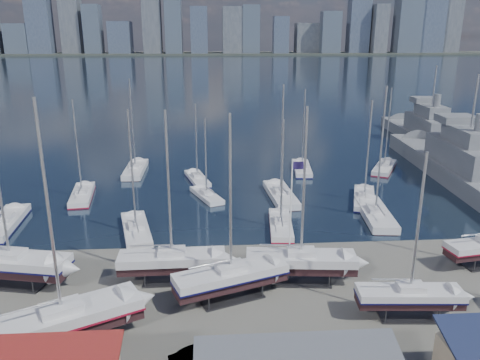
{
  "coord_description": "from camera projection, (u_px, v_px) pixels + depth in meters",
  "views": [
    {
      "loc": [
        -5.09,
        -46.98,
        22.0
      ],
      "look_at": [
        -1.42,
        8.0,
        5.05
      ],
      "focal_mm": 35.0,
      "sensor_mm": 36.0,
      "label": 1
    }
  ],
  "objects": [
    {
      "name": "sailboat_moored_8",
      "position": [
        302.0,
        169.0,
        79.6
      ],
      "size": [
        3.82,
        9.96,
        14.52
      ],
      "rotation": [
        0.0,
        0.0,
        1.46
      ],
      "color": "black",
      "rests_on": "water"
    },
    {
      "name": "sailboat_moored_0",
      "position": [
        5.0,
        225.0,
        56.24
      ],
      "size": [
        3.92,
        11.26,
        16.54
      ],
      "rotation": [
        0.0,
        0.0,
        1.65
      ],
      "color": "black",
      "rests_on": "water"
    },
    {
      "name": "water",
      "position": [
        215.0,
        68.0,
        337.73
      ],
      "size": [
        1400.0,
        600.0,
        0.4
      ],
      "primitive_type": "cube",
      "color": "#192D3B",
      "rests_on": "ground"
    },
    {
      "name": "flagpole",
      "position": [
        292.0,
        213.0,
        42.13
      ],
      "size": [
        1.04,
        0.12,
        11.8
      ],
      "color": "white",
      "rests_on": "ground"
    },
    {
      "name": "naval_ship_east",
      "position": [
        464.0,
        172.0,
        73.07
      ],
      "size": [
        11.07,
        49.98,
        18.46
      ],
      "rotation": [
        0.0,
        0.0,
        1.51
      ],
      "color": "slate",
      "rests_on": "water"
    },
    {
      "name": "sailboat_moored_11",
      "position": [
        384.0,
        169.0,
        80.13
      ],
      "size": [
        7.17,
        9.9,
        14.65
      ],
      "rotation": [
        0.0,
        0.0,
        1.06
      ],
      "color": "black",
      "rests_on": "water"
    },
    {
      "name": "far_shore",
      "position": [
        212.0,
        54.0,
        585.31
      ],
      "size": [
        1400.0,
        80.0,
        2.2
      ],
      "primitive_type": "cube",
      "color": "#2D332D",
      "rests_on": "ground"
    },
    {
      "name": "sailboat_moored_2",
      "position": [
        136.0,
        171.0,
        78.77
      ],
      "size": [
        3.04,
        10.82,
        16.34
      ],
      "rotation": [
        0.0,
        0.0,
        1.57
      ],
      "color": "black",
      "rests_on": "water"
    },
    {
      "name": "naval_ship_west",
      "position": [
        428.0,
        137.0,
        98.56
      ],
      "size": [
        9.76,
        44.12,
        17.94
      ],
      "rotation": [
        0.0,
        0.0,
        1.51
      ],
      "color": "slate",
      "rests_on": "water"
    },
    {
      "name": "car_b",
      "position": [
        206.0,
        360.0,
        31.99
      ],
      "size": [
        5.25,
        2.97,
        1.64
      ],
      "primitive_type": "imported",
      "rotation": [
        0.0,
        0.0,
        1.84
      ],
      "color": "gray",
      "rests_on": "ground"
    },
    {
      "name": "sailboat_moored_3",
      "position": [
        136.0,
        231.0,
        54.34
      ],
      "size": [
        5.07,
        10.53,
        15.17
      ],
      "rotation": [
        0.0,
        0.0,
        1.8
      ],
      "color": "black",
      "rests_on": "water"
    },
    {
      "name": "sailboat_cradle_0",
      "position": [
        11.0,
        263.0,
        42.69
      ],
      "size": [
        11.31,
        5.31,
        17.5
      ],
      "rotation": [
        0.0,
        0.0,
        -0.22
      ],
      "color": "#2D2D33",
      "rests_on": "ground"
    },
    {
      "name": "sailboat_cradle_2",
      "position": [
        172.0,
        261.0,
        43.39
      ],
      "size": [
        9.91,
        2.92,
        16.1
      ],
      "rotation": [
        0.0,
        0.0,
        0.02
      ],
      "color": "#2D2D33",
      "rests_on": "ground"
    },
    {
      "name": "sailboat_moored_6",
      "position": [
        281.0,
        226.0,
        55.86
      ],
      "size": [
        3.44,
        9.39,
        13.73
      ],
      "rotation": [
        0.0,
        0.0,
        1.48
      ],
      "color": "black",
      "rests_on": "water"
    },
    {
      "name": "sailboat_cradle_3",
      "position": [
        231.0,
        277.0,
        40.47
      ],
      "size": [
        10.46,
        6.23,
        16.31
      ],
      "rotation": [
        0.0,
        0.0,
        0.36
      ],
      "color": "#2D2D33",
      "rests_on": "ground"
    },
    {
      "name": "car_d",
      "position": [
        367.0,
        358.0,
        32.44
      ],
      "size": [
        2.34,
        4.61,
        1.28
      ],
      "primitive_type": "imported",
      "rotation": [
        0.0,
        0.0,
        -0.13
      ],
      "color": "gray",
      "rests_on": "ground"
    },
    {
      "name": "sailboat_moored_5",
      "position": [
        197.0,
        179.0,
        74.06
      ],
      "size": [
        4.52,
        8.96,
        12.9
      ],
      "rotation": [
        0.0,
        0.0,
        1.83
      ],
      "color": "black",
      "rests_on": "water"
    },
    {
      "name": "sailboat_moored_9",
      "position": [
        375.0,
        215.0,
        59.12
      ],
      "size": [
        4.44,
        11.73,
        17.28
      ],
      "rotation": [
        0.0,
        0.0,
        1.46
      ],
      "color": "black",
      "rests_on": "water"
    },
    {
      "name": "sailboat_moored_4",
      "position": [
        207.0,
        196.0,
        66.35
      ],
      "size": [
        5.05,
        8.17,
        11.96
      ],
      "rotation": [
        0.0,
        0.0,
        1.96
      ],
      "color": "black",
      "rests_on": "water"
    },
    {
      "name": "ground",
      "position": [
        269.0,
        292.0,
        42.06
      ],
      "size": [
        1400.0,
        1400.0,
        0.0
      ],
      "primitive_type": "plane",
      "color": "#605E59",
      "rests_on": "ground"
    },
    {
      "name": "sailboat_cradle_4",
      "position": [
        301.0,
        261.0,
        43.24
      ],
      "size": [
        10.32,
        3.79,
        16.44
      ],
      "rotation": [
        0.0,
        0.0,
        -0.1
      ],
      "color": "#2D2D33",
      "rests_on": "ground"
    },
    {
      "name": "sailboat_moored_7",
      "position": [
        281.0,
        196.0,
        66.3
      ],
      "size": [
        3.87,
        11.25,
        16.7
      ],
      "rotation": [
        0.0,
        0.0,
        1.64
      ],
      "color": "black",
      "rests_on": "water"
    },
    {
      "name": "skyline",
      "position": [
        205.0,
        22.0,
        567.69
      ],
      "size": [
        639.14,
        43.8,
        107.69
      ],
      "color": "#475166",
      "rests_on": "far_shore"
    },
    {
      "name": "sailboat_cradle_5",
      "position": [
        410.0,
        296.0,
        37.71
      ],
      "size": [
        8.66,
        2.96,
        13.93
      ],
      "rotation": [
        0.0,
        0.0,
        -0.07
      ],
      "color": "#2D2D33",
      "rests_on": "ground"
    },
    {
      "name": "sailboat_moored_10",
      "position": [
        364.0,
        200.0,
        64.94
      ],
      "size": [
        5.6,
        10.21,
        14.71
      ],
      "rotation": [
        0.0,
        0.0,
        1.26
      ],
      "color": "black",
      "rests_on": "water"
    },
    {
      "name": "sailboat_moored_1",
      "position": [
        82.0,
        196.0,
        66.41
      ],
      "size": [
        4.01,
        10.04,
        14.59
      ],
      "rotation": [
        0.0,
        0.0,
        1.7
      ],
      "color": "black",
      "rests_on": "water"
    },
    {
      "name": "sailboat_cradle_1",
      "position": [
        63.0,
        321.0,
        34.03
      ],
      "size": [
        11.69,
        8.12,
        18.38
      ],
      "rotation": [
        0.0,
        0.0,
        0.48
      ],
      "color": "#2D2D33",
      "rests_on": "ground"
    }
  ]
}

